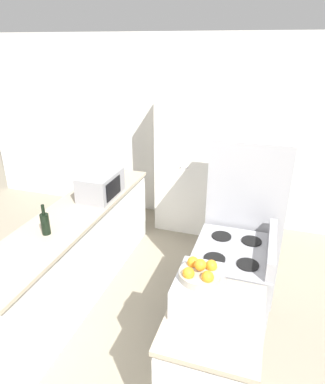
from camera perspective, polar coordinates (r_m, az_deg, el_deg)
wall_back at (r=4.91m, az=5.78°, el=9.81°), size 7.00×0.06×2.60m
counter_left at (r=3.76m, az=-14.19°, el=-9.81°), size 0.60×2.65×0.91m
counter_right at (r=2.64m, az=8.02°, el=-27.09°), size 0.60×0.77×0.91m
pantry_cabinet at (r=4.70m, az=4.47°, el=5.24°), size 0.83×0.57×1.97m
stove at (r=3.17m, az=11.10°, el=-16.23°), size 0.66×0.74×1.07m
refrigerator at (r=3.63m, az=13.80°, el=-3.56°), size 0.74×0.79×1.70m
microwave at (r=3.78m, az=-10.24°, el=1.12°), size 0.34×0.53×0.27m
wine_bottle at (r=3.18m, az=-18.97°, el=-4.95°), size 0.08×0.08×0.28m
toaster_oven at (r=2.29m, az=6.00°, el=-16.01°), size 0.30×0.41×0.21m
fruit_bowl at (r=2.20m, az=6.25°, el=-13.20°), size 0.26×0.26×0.14m
cutting_board at (r=2.97m, az=-23.49°, el=-10.10°), size 0.23×0.37×0.02m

